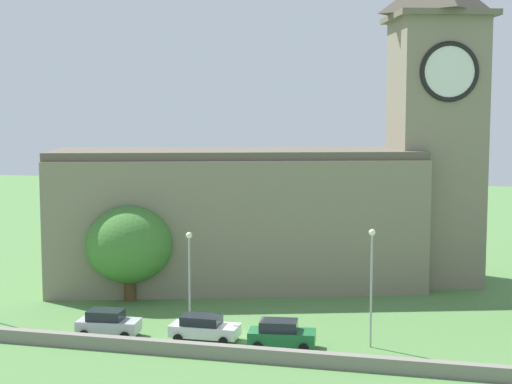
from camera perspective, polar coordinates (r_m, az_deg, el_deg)
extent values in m
plane|color=#517F42|center=(68.33, 2.34, -7.10)|extent=(200.00, 200.00, 0.00)
cube|color=gray|center=(69.34, -1.46, -2.14)|extent=(33.75, 20.13, 11.33)
cube|color=#5C5547|center=(68.74, -1.47, 2.83)|extent=(33.48, 19.30, 0.70)
cube|color=gray|center=(71.67, 12.91, 2.81)|extent=(9.17, 9.17, 23.36)
cube|color=#675F4F|center=(72.02, 13.14, 12.33)|extent=(10.63, 10.63, 0.50)
cylinder|color=white|center=(68.10, 13.95, 8.52)|extent=(4.48, 1.54, 4.67)
torus|color=black|center=(68.10, 13.95, 8.52)|extent=(4.97, 1.95, 5.09)
cylinder|color=white|center=(72.78, 15.87, 8.30)|extent=(1.54, 4.48, 4.67)
torus|color=black|center=(72.78, 15.87, 8.30)|extent=(1.95, 4.97, 5.09)
cube|color=gray|center=(49.79, -2.37, -11.59)|extent=(57.28, 0.70, 0.89)
cube|color=silver|center=(55.19, -10.70, -9.58)|extent=(4.36, 2.30, 0.85)
cube|color=#1E232B|center=(55.05, -10.92, -8.80)|extent=(2.50, 1.88, 0.68)
cylinder|color=black|center=(55.73, -8.97, -9.85)|extent=(0.71, 0.41, 0.68)
cylinder|color=black|center=(54.01, -9.57, -10.37)|extent=(0.71, 0.41, 0.68)
cylinder|color=black|center=(56.62, -11.76, -9.65)|extent=(0.71, 0.41, 0.68)
cylinder|color=black|center=(54.92, -12.44, -10.15)|extent=(0.71, 0.41, 0.68)
cube|color=silver|center=(53.56, -3.76, -10.04)|extent=(4.64, 2.00, 0.78)
cube|color=#1E232B|center=(53.44, -4.00, -9.30)|extent=(2.60, 1.74, 0.62)
cylinder|color=black|center=(54.14, -1.83, -10.28)|extent=(0.63, 0.36, 0.62)
cylinder|color=black|center=(52.35, -2.40, -10.86)|extent=(0.63, 0.36, 0.62)
cylinder|color=black|center=(55.02, -5.04, -10.03)|extent=(0.63, 0.36, 0.62)
cylinder|color=black|center=(53.26, -5.71, -10.59)|extent=(0.63, 0.36, 0.62)
cube|color=#1E6B38|center=(51.72, 1.90, -10.54)|extent=(4.54, 2.40, 0.85)
cube|color=#1E232B|center=(51.53, 1.66, -9.71)|extent=(2.61, 1.95, 0.68)
cylinder|color=black|center=(52.65, 3.63, -10.73)|extent=(0.72, 0.42, 0.68)
cylinder|color=black|center=(50.83, 3.49, -11.35)|extent=(0.72, 0.42, 0.68)
cylinder|color=black|center=(52.90, 0.38, -10.64)|extent=(0.72, 0.42, 0.68)
cylinder|color=black|center=(51.10, 0.12, -11.24)|extent=(0.72, 0.42, 0.68)
cylinder|color=#9EA0A5|center=(55.04, -4.88, -6.80)|extent=(0.14, 0.14, 6.62)
sphere|color=#F4EFCC|center=(54.37, -4.91, -3.17)|extent=(0.44, 0.44, 0.44)
cylinder|color=#9EA0A5|center=(51.79, 8.41, -7.22)|extent=(0.14, 0.14, 7.40)
sphere|color=#F4EFCC|center=(51.04, 8.48, -2.94)|extent=(0.44, 0.44, 0.44)
cylinder|color=brown|center=(64.97, -9.18, -6.95)|extent=(0.98, 0.98, 2.01)
ellipsoid|color=#427A33|center=(64.26, -9.23, -3.78)|extent=(7.02, 7.02, 6.32)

